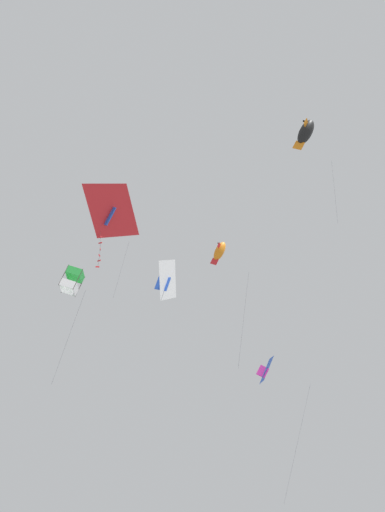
# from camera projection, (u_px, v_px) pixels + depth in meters

# --- Properties ---
(kite_fish_upper_right) EXTENTS (3.28, 1.96, 8.12)m
(kite_fish_upper_right) POSITION_uv_depth(u_px,v_px,m) (306.00, 132.00, 38.28)
(kite_fish_upper_right) COLOR black
(kite_fish_near_left) EXTENTS (2.99, 1.71, 7.93)m
(kite_fish_near_left) POSITION_uv_depth(u_px,v_px,m) (220.00, 251.00, 36.86)
(kite_fish_near_left) COLOR orange
(kite_box_mid_left) EXTENTS (1.79, 1.64, 7.68)m
(kite_box_mid_left) POSITION_uv_depth(u_px,v_px,m) (72.00, 281.00, 41.26)
(kite_box_mid_left) COLOR green
(kite_delta_near_right) EXTENTS (2.22, 0.85, 1.35)m
(kite_delta_near_right) POSITION_uv_depth(u_px,v_px,m) (166.00, 280.00, 28.93)
(kite_delta_near_right) COLOR white
(kite_delta_highest) EXTENTS (3.47, 1.74, 6.07)m
(kite_delta_highest) POSITION_uv_depth(u_px,v_px,m) (111.00, 211.00, 32.87)
(kite_delta_highest) COLOR red
(kite_delta_far_centre) EXTENTS (4.01, 3.04, 8.84)m
(kite_delta_far_centre) POSITION_uv_depth(u_px,v_px,m) (266.00, 370.00, 41.06)
(kite_delta_far_centre) COLOR blue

